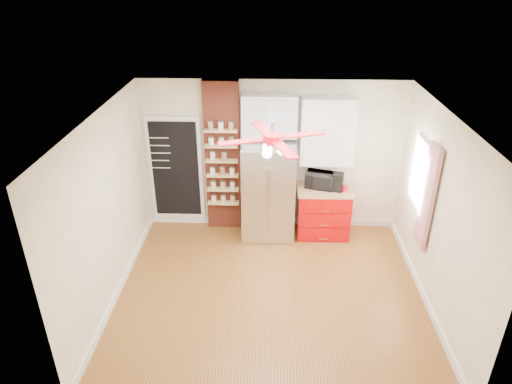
{
  "coord_description": "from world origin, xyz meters",
  "views": [
    {
      "loc": [
        -0.03,
        -5.37,
        4.4
      ],
      "look_at": [
        -0.24,
        0.9,
        1.21
      ],
      "focal_mm": 32.0,
      "sensor_mm": 36.0,
      "label": 1
    }
  ],
  "objects_px": {
    "toaster_oven": "(320,180)",
    "fridge": "(268,191)",
    "pantry_jar_oats": "(213,155)",
    "ceiling_fan": "(273,139)",
    "canister_left": "(344,188)",
    "coffee_maker": "(338,182)",
    "red_cabinet": "(323,211)"
  },
  "relations": [
    {
      "from": "ceiling_fan",
      "to": "canister_left",
      "type": "height_order",
      "value": "ceiling_fan"
    },
    {
      "from": "coffee_maker",
      "to": "canister_left",
      "type": "relative_size",
      "value": 2.14
    },
    {
      "from": "coffee_maker",
      "to": "canister_left",
      "type": "height_order",
      "value": "coffee_maker"
    },
    {
      "from": "ceiling_fan",
      "to": "canister_left",
      "type": "distance_m",
      "value": 2.48
    },
    {
      "from": "red_cabinet",
      "to": "ceiling_fan",
      "type": "height_order",
      "value": "ceiling_fan"
    },
    {
      "from": "coffee_maker",
      "to": "toaster_oven",
      "type": "bearing_deg",
      "value": 173.49
    },
    {
      "from": "red_cabinet",
      "to": "pantry_jar_oats",
      "type": "xyz_separation_m",
      "value": [
        -1.93,
        0.12,
        0.99
      ]
    },
    {
      "from": "toaster_oven",
      "to": "pantry_jar_oats",
      "type": "bearing_deg",
      "value": -166.03
    },
    {
      "from": "toaster_oven",
      "to": "canister_left",
      "type": "distance_m",
      "value": 0.43
    },
    {
      "from": "toaster_oven",
      "to": "fridge",
      "type": "bearing_deg",
      "value": -156.77
    },
    {
      "from": "fridge",
      "to": "canister_left",
      "type": "relative_size",
      "value": 12.26
    },
    {
      "from": "fridge",
      "to": "canister_left",
      "type": "distance_m",
      "value": 1.29
    },
    {
      "from": "fridge",
      "to": "coffee_maker",
      "type": "bearing_deg",
      "value": 0.23
    },
    {
      "from": "red_cabinet",
      "to": "canister_left",
      "type": "bearing_deg",
      "value": -15.42
    },
    {
      "from": "toaster_oven",
      "to": "coffee_maker",
      "type": "relative_size",
      "value": 1.57
    },
    {
      "from": "coffee_maker",
      "to": "pantry_jar_oats",
      "type": "xyz_separation_m",
      "value": [
        -2.13,
        0.17,
        0.39
      ]
    },
    {
      "from": "fridge",
      "to": "red_cabinet",
      "type": "bearing_deg",
      "value": 2.95
    },
    {
      "from": "fridge",
      "to": "pantry_jar_oats",
      "type": "xyz_separation_m",
      "value": [
        -0.96,
        0.17,
        0.57
      ]
    },
    {
      "from": "fridge",
      "to": "coffee_maker",
      "type": "relative_size",
      "value": 5.72
    },
    {
      "from": "coffee_maker",
      "to": "canister_left",
      "type": "distance_m",
      "value": 0.14
    },
    {
      "from": "ceiling_fan",
      "to": "canister_left",
      "type": "xyz_separation_m",
      "value": [
        1.23,
        1.59,
        -1.45
      ]
    },
    {
      "from": "red_cabinet",
      "to": "canister_left",
      "type": "relative_size",
      "value": 6.59
    },
    {
      "from": "ceiling_fan",
      "to": "pantry_jar_oats",
      "type": "height_order",
      "value": "ceiling_fan"
    },
    {
      "from": "toaster_oven",
      "to": "pantry_jar_oats",
      "type": "height_order",
      "value": "pantry_jar_oats"
    },
    {
      "from": "coffee_maker",
      "to": "red_cabinet",
      "type": "bearing_deg",
      "value": -177.39
    },
    {
      "from": "canister_left",
      "to": "pantry_jar_oats",
      "type": "relative_size",
      "value": 1.03
    },
    {
      "from": "coffee_maker",
      "to": "pantry_jar_oats",
      "type": "bearing_deg",
      "value": -169.34
    },
    {
      "from": "coffee_maker",
      "to": "canister_left",
      "type": "xyz_separation_m",
      "value": [
        0.11,
        -0.04,
        -0.08
      ]
    },
    {
      "from": "fridge",
      "to": "toaster_oven",
      "type": "distance_m",
      "value": 0.91
    },
    {
      "from": "red_cabinet",
      "to": "coffee_maker",
      "type": "height_order",
      "value": "coffee_maker"
    },
    {
      "from": "fridge",
      "to": "toaster_oven",
      "type": "bearing_deg",
      "value": 7.67
    },
    {
      "from": "fridge",
      "to": "coffee_maker",
      "type": "xyz_separation_m",
      "value": [
        1.17,
        0.0,
        0.18
      ]
    }
  ]
}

